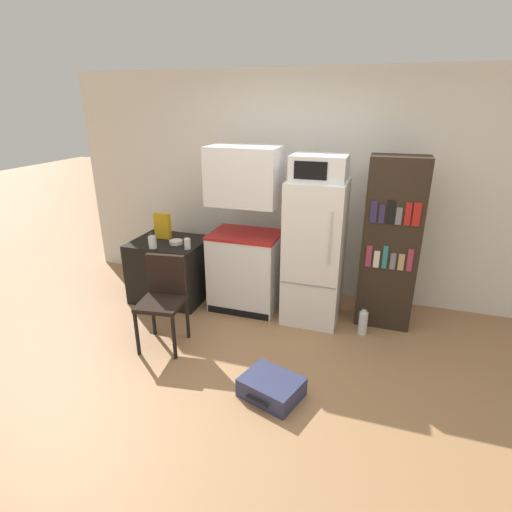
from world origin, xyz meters
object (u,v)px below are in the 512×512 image
object	(u,v)px
refrigerator	(314,252)
cereal_box	(163,226)
bottle_clear_short	(152,242)
bottle_milk_white	(187,243)
bowl	(176,242)
chair	(164,293)
kitchen_hutch	(245,238)
bottle_ketchup_red	(159,226)
suitcase_large_flat	(271,387)
microwave	(319,168)
water_bottle_front	(363,322)
bookshelf	(390,245)
side_table	(171,269)

from	to	relation	value
refrigerator	cereal_box	world-z (taller)	refrigerator
bottle_clear_short	bottle_milk_white	size ratio (longest dim) A/B	1.16
bowl	chair	bearing A→B (deg)	-69.85
kitchen_hutch	bottle_ketchup_red	bearing A→B (deg)	169.44
kitchen_hutch	suitcase_large_flat	size ratio (longest dim) A/B	3.31
microwave	bowl	xyz separation A→B (m)	(-1.57, -0.12, -0.90)
water_bottle_front	cereal_box	bearing A→B (deg)	174.72
suitcase_large_flat	bottle_milk_white	bearing A→B (deg)	156.79
refrigerator	bottle_milk_white	world-z (taller)	refrigerator
kitchen_hutch	bookshelf	size ratio (longest dim) A/B	1.03
bottle_clear_short	bottle_milk_white	world-z (taller)	bottle_clear_short
bookshelf	chair	distance (m)	2.31
bottle_ketchup_red	cereal_box	size ratio (longest dim) A/B	0.52
bookshelf	side_table	bearing A→B (deg)	-175.78
chair	kitchen_hutch	bearing A→B (deg)	55.07
kitchen_hutch	bottle_clear_short	xyz separation A→B (m)	(-0.97, -0.34, -0.04)
bottle_ketchup_red	bottle_milk_white	size ratio (longest dim) A/B	1.03
bottle_clear_short	bowl	xyz separation A→B (m)	(0.18, 0.20, -0.05)
cereal_box	water_bottle_front	size ratio (longest dim) A/B	0.95
bottle_milk_white	cereal_box	distance (m)	0.52
bookshelf	bottle_clear_short	size ratio (longest dim) A/B	10.10
bottle_clear_short	side_table	bearing A→B (deg)	81.70
side_table	suitcase_large_flat	bearing A→B (deg)	-39.10
bowl	chair	size ratio (longest dim) A/B	0.17
bowl	bottle_clear_short	bearing A→B (deg)	-131.07
refrigerator	bookshelf	xyz separation A→B (m)	(0.75, 0.13, 0.13)
microwave	water_bottle_front	distance (m)	1.63
microwave	chair	size ratio (longest dim) A/B	0.61
bottle_clear_short	chair	xyz separation A→B (m)	(0.48, -0.62, -0.26)
kitchen_hutch	side_table	bearing A→B (deg)	-175.76
bookshelf	cereal_box	bearing A→B (deg)	-177.66
bottle_clear_short	chair	bearing A→B (deg)	-52.21
kitchen_hutch	bookshelf	distance (m)	1.53
bottle_milk_white	bowl	xyz separation A→B (m)	(-0.20, 0.11, -0.04)
side_table	bookshelf	distance (m)	2.52
cereal_box	suitcase_large_flat	distance (m)	2.39
refrigerator	chair	world-z (taller)	refrigerator
bottle_ketchup_red	cereal_box	xyz separation A→B (m)	(0.18, -0.22, 0.08)
water_bottle_front	bottle_ketchup_red	bearing A→B (deg)	170.26
microwave	suitcase_large_flat	distance (m)	2.09
bookshelf	bottle_clear_short	bearing A→B (deg)	-169.69
bottle_clear_short	bottle_milk_white	distance (m)	0.39
microwave	bottle_ketchup_red	world-z (taller)	microwave
suitcase_large_flat	water_bottle_front	distance (m)	1.35
microwave	suitcase_large_flat	bearing A→B (deg)	-92.60
kitchen_hutch	refrigerator	size ratio (longest dim) A/B	1.20
bottle_clear_short	water_bottle_front	distance (m)	2.42
bowl	water_bottle_front	bearing A→B (deg)	-2.02
suitcase_large_flat	bottle_ketchup_red	bearing A→B (deg)	158.27
chair	bookshelf	bearing A→B (deg)	20.13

